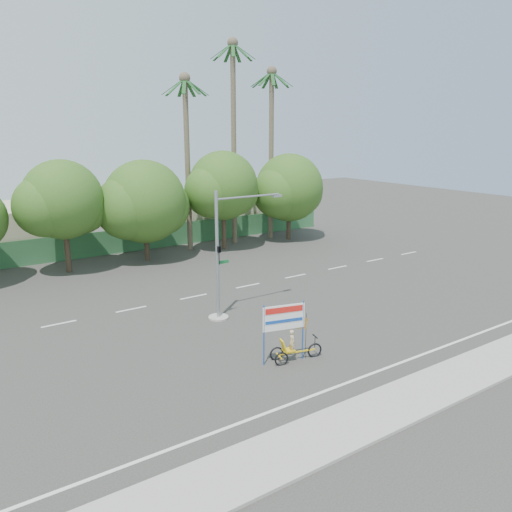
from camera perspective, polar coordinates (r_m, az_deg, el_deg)
ground at (r=25.89m, az=5.01°, el=-8.66°), size 120.00×120.00×0.00m
sidewalk_near at (r=21.16m, az=18.22°, el=-14.75°), size 50.00×2.40×0.12m
fence at (r=43.69m, az=-12.83°, el=1.98°), size 38.00×0.08×2.00m
building_left at (r=45.51m, az=-26.82°, el=2.55°), size 12.00×8.00×4.00m
building_right at (r=50.79m, az=-6.29°, el=4.87°), size 14.00×8.00×3.60m
tree_left at (r=37.70m, az=-21.28°, el=5.70°), size 6.66×5.60×8.07m
tree_center at (r=39.49m, az=-12.69°, el=5.81°), size 7.62×6.40×7.85m
tree_right at (r=42.38m, az=-3.83°, el=7.74°), size 6.90×5.80×8.36m
tree_far_right at (r=46.32m, az=3.76°, el=7.57°), size 7.38×6.20×7.94m
palm_tall at (r=44.44m, az=-2.58°, el=14.82°), size 3.73×3.79×17.45m
palm_mid at (r=46.64m, az=1.76°, el=13.50°), size 3.73×3.79×15.45m
palm_short at (r=42.30m, az=-7.91°, el=12.55°), size 3.73×3.79×14.45m
traffic_signal at (r=26.87m, az=-3.85°, el=-1.18°), size 4.72×1.10×7.00m
trike_billboard at (r=22.42m, az=3.82°, el=-9.25°), size 2.80×1.06×2.82m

